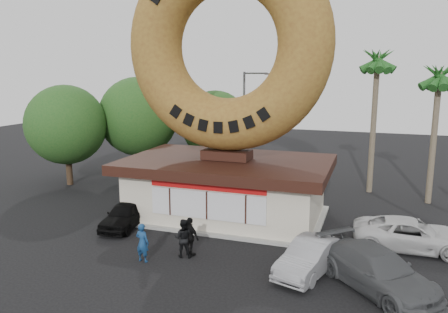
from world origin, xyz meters
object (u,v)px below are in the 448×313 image
giant_donut (227,46)px  person_left (142,243)px  car_white (411,234)px  street_lamp (246,118)px  car_black (125,214)px  car_silver (310,257)px  donut_shop (227,186)px  person_center (183,238)px  person_right (190,237)px  car_grey (377,270)px

giant_donut → person_left: (-1.51, -6.82, -8.49)m
person_left → car_white: (10.96, 5.18, -0.14)m
street_lamp → car_black: (-2.64, -13.33, -3.82)m
car_silver → car_white: 5.61m
donut_shop → person_center: size_ratio=6.50×
person_right → street_lamp: bearing=-59.6°
street_lamp → person_right: street_lamp is taller
street_lamp → car_black: bearing=-101.2°
person_right → car_black: person_right is taller
donut_shop → car_white: donut_shop is taller
person_right → car_silver: bearing=-156.3°
street_lamp → person_left: 17.21m
car_black → car_white: car_white is taller
person_left → car_silver: person_left is taller
person_right → car_white: 10.09m
car_black → donut_shop: bearing=30.3°
street_lamp → car_silver: 17.58m
donut_shop → person_center: donut_shop is taller
person_left → giant_donut: bearing=-95.5°
donut_shop → car_grey: 10.10m
person_left → car_black: bearing=-42.4°
person_left → person_center: bearing=-137.8°
car_white → giant_donut: bearing=78.1°
street_lamp → donut_shop: bearing=-79.5°
donut_shop → street_lamp: bearing=100.5°
donut_shop → car_white: bearing=-9.7°
donut_shop → car_black: 5.69m
street_lamp → car_white: street_lamp is taller
car_black → car_grey: car_grey is taller
giant_donut → car_grey: giant_donut is taller
street_lamp → car_black: size_ratio=2.05×
car_black → person_right: bearing=-32.0°
person_left → car_white: person_left is taller
street_lamp → car_silver: (7.28, -15.54, -3.81)m
person_center → car_white: (9.51, 4.15, -0.15)m
person_left → car_white: bearing=-147.8°
street_lamp → person_center: 16.30m
car_black → car_white: size_ratio=0.76×
giant_donut → car_black: size_ratio=2.85×
car_silver → person_center: bearing=-160.6°
car_silver → car_white: (4.03, 3.90, 0.03)m
person_right → person_center: bearing=61.2°
giant_donut → person_right: bearing=-88.2°
giant_donut → street_lamp: giant_donut is taller
person_left → car_black: person_left is taller
person_right → car_grey: person_right is taller
street_lamp → car_white: bearing=-45.8°
person_left → person_right: 2.08m
donut_shop → person_left: size_ratio=6.58×
person_center → car_grey: 8.05m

